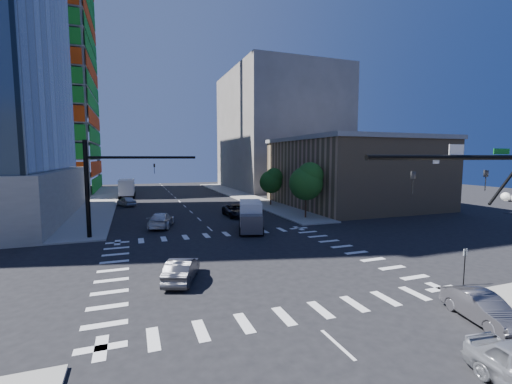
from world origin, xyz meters
name	(u,v)px	position (x,y,z in m)	size (l,w,h in m)	color
ground	(245,261)	(0.00, 0.00, 0.00)	(160.00, 160.00, 0.00)	black
road_markings	(245,261)	(0.00, 0.00, 0.01)	(20.00, 20.00, 0.01)	silver
sidewalk_ne	(242,196)	(12.50, 40.00, 0.07)	(5.00, 60.00, 0.15)	gray
sidewalk_nw	(102,201)	(-12.50, 40.00, 0.07)	(5.00, 60.00, 0.15)	gray
construction_building	(27,75)	(-27.41, 61.93, 24.61)	(25.16, 34.50, 70.60)	slate
commercial_building	(352,172)	(25.00, 22.00, 5.31)	(20.50, 22.50, 10.60)	#957B56
bg_building_ne	(279,131)	(27.00, 55.00, 14.00)	(24.00, 30.00, 28.00)	slate
signal_mast_se	(512,208)	(10.60, -11.50, 5.01)	(10.51, 2.48, 9.00)	black
signal_mast_nw	(104,180)	(-10.00, 11.50, 5.49)	(10.20, 0.40, 9.00)	black
tree_south	(307,181)	(12.63, 13.90, 4.69)	(4.16, 4.16, 6.82)	#382316
tree_north	(272,180)	(12.93, 25.90, 3.99)	(3.54, 3.52, 5.78)	#382316
no_parking_sign	(465,262)	(10.70, -9.00, 1.38)	(0.30, 0.06, 2.20)	black
car_nb_right	(482,308)	(7.35, -12.61, 0.67)	(1.41, 4.06, 1.34)	#515056
car_nb_far	(236,211)	(4.80, 18.40, 0.75)	(2.49, 5.41, 1.50)	black
car_sb_near	(161,220)	(-4.73, 14.69, 0.79)	(2.22, 5.45, 1.58)	silver
car_sb_mid	(126,201)	(-8.50, 33.25, 0.76)	(1.78, 4.43, 1.51)	#B5B9BE
car_sb_cross	(182,270)	(-4.93, -2.56, 0.71)	(1.51, 4.33, 1.43)	#45454A
box_truck_near	(251,219)	(3.73, 9.44, 1.31)	(3.97, 6.08, 2.95)	black
box_truck_far	(127,189)	(-8.50, 45.64, 1.53)	(3.06, 6.70, 3.46)	black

